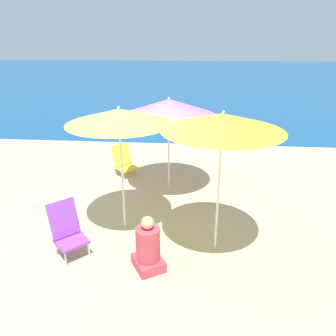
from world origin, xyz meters
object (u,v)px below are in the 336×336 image
(beach_umbrella_pink, at_px, (169,107))
(person_seated_near, at_px, (148,248))
(beach_chair_yellow, at_px, (124,161))
(beach_umbrella_yellow, at_px, (223,122))
(beach_chair_purple, at_px, (67,229))
(beach_umbrella_lime, at_px, (119,117))

(beach_umbrella_pink, xyz_separation_m, person_seated_near, (-0.06, -2.76, -1.48))
(beach_umbrella_pink, distance_m, beach_chair_yellow, 2.01)
(beach_umbrella_yellow, bearing_deg, person_seated_near, -150.56)
(beach_umbrella_yellow, relative_size, beach_chair_yellow, 3.07)
(beach_umbrella_pink, bearing_deg, beach_chair_yellow, 148.84)
(beach_chair_yellow, bearing_deg, beach_chair_purple, -136.57)
(beach_umbrella_lime, bearing_deg, beach_chair_purple, -131.52)
(beach_umbrella_lime, xyz_separation_m, beach_umbrella_yellow, (1.57, -0.51, 0.07))
(beach_umbrella_yellow, height_order, person_seated_near, beach_umbrella_yellow)
(beach_chair_purple, bearing_deg, beach_umbrella_pink, 16.92)
(person_seated_near, bearing_deg, beach_umbrella_lime, 87.56)
(beach_umbrella_pink, distance_m, beach_chair_purple, 3.16)
(beach_umbrella_pink, distance_m, beach_umbrella_lime, 1.81)
(beach_umbrella_yellow, xyz_separation_m, beach_chair_yellow, (-2.09, 2.90, -1.72))
(beach_chair_purple, height_order, person_seated_near, person_seated_near)
(beach_chair_purple, relative_size, person_seated_near, 0.99)
(beach_chair_purple, distance_m, beach_chair_yellow, 3.20)
(beach_umbrella_pink, xyz_separation_m, beach_chair_purple, (-1.36, -2.49, -1.40))
(beach_umbrella_lime, relative_size, person_seated_near, 2.54)
(beach_umbrella_pink, height_order, person_seated_near, beach_umbrella_pink)
(beach_umbrella_lime, height_order, person_seated_near, beach_umbrella_lime)
(beach_umbrella_pink, xyz_separation_m, beach_umbrella_yellow, (0.93, -2.20, 0.25))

